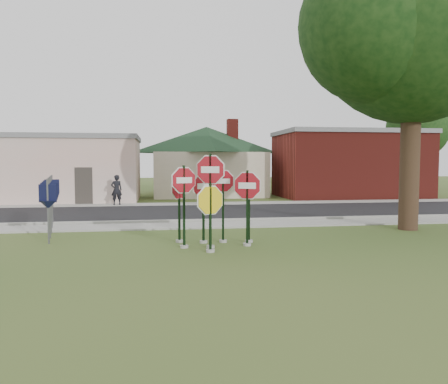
{
  "coord_description": "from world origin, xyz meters",
  "views": [
    {
      "loc": [
        -1.64,
        -11.39,
        2.5
      ],
      "look_at": [
        0.36,
        2.0,
        1.57
      ],
      "focal_mm": 35.0,
      "sensor_mm": 36.0,
      "label": 1
    }
  ],
  "objects": [
    {
      "name": "route_sign_row",
      "position": [
        -5.4,
        4.5,
        1.22
      ],
      "size": [
        1.43,
        4.63,
        2.0
      ],
      "color": "#59595E",
      "rests_on": "ground"
    },
    {
      "name": "stop_sign_right",
      "position": [
        0.95,
        1.27,
        1.46
      ],
      "size": [
        1.05,
        0.51,
        2.38
      ],
      "color": "gray",
      "rests_on": "ground"
    },
    {
      "name": "sidewalk_near",
      "position": [
        0.0,
        5.5,
        0.03
      ],
      "size": [
        60.0,
        1.6,
        0.06
      ],
      "primitive_type": "cube",
      "color": "#999890",
      "rests_on": "ground"
    },
    {
      "name": "stop_sign_center",
      "position": [
        -0.17,
        1.09,
        1.84
      ],
      "size": [
        1.1,
        0.46,
        2.87
      ],
      "color": "gray",
      "rests_on": "ground"
    },
    {
      "name": "curb",
      "position": [
        0.0,
        6.5,
        0.07
      ],
      "size": [
        60.0,
        0.2,
        0.14
      ],
      "primitive_type": "cube",
      "color": "#999890",
      "rests_on": "ground"
    },
    {
      "name": "stop_sign_back_left",
      "position": [
        -0.29,
        1.91,
        1.42
      ],
      "size": [
        0.93,
        0.62,
        2.32
      ],
      "color": "gray",
      "rests_on": "ground"
    },
    {
      "name": "building_stucco",
      "position": [
        -9.0,
        18.0,
        2.15
      ],
      "size": [
        12.2,
        6.2,
        4.2
      ],
      "color": "beige",
      "rests_on": "ground"
    },
    {
      "name": "stop_sign_far_right",
      "position": [
        1.12,
        1.8,
        1.36
      ],
      "size": [
        0.89,
        0.55,
        2.26
      ],
      "color": "gray",
      "rests_on": "ground"
    },
    {
      "name": "oak_tree",
      "position": [
        7.5,
        3.5,
        7.52
      ],
      "size": [
        10.88,
        10.28,
        11.17
      ],
      "color": "#311D15",
      "rests_on": "ground"
    },
    {
      "name": "sidewalk_far",
      "position": [
        0.0,
        14.3,
        0.03
      ],
      "size": [
        60.0,
        1.6,
        0.06
      ],
      "primitive_type": "cube",
      "color": "#999890",
      "rests_on": "ground"
    },
    {
      "name": "stop_sign_left",
      "position": [
        -0.93,
        1.22,
        1.55
      ],
      "size": [
        0.99,
        0.42,
        2.51
      ],
      "color": "gray",
      "rests_on": "ground"
    },
    {
      "name": "building_house",
      "position": [
        2.0,
        22.0,
        3.65
      ],
      "size": [
        11.6,
        11.6,
        6.2
      ],
      "color": "beige",
      "rests_on": "ground"
    },
    {
      "name": "bg_tree_right",
      "position": [
        22.0,
        26.0,
        5.58
      ],
      "size": [
        5.6,
        5.6,
        8.4
      ],
      "color": "#311D15",
      "rests_on": "ground"
    },
    {
      "name": "building_brick",
      "position": [
        12.0,
        18.5,
        2.4
      ],
      "size": [
        10.2,
        6.2,
        4.75
      ],
      "color": "maroon",
      "rests_on": "ground"
    },
    {
      "name": "road",
      "position": [
        0.0,
        10.0,
        0.02
      ],
      "size": [
        60.0,
        7.0,
        0.04
      ],
      "primitive_type": "cube",
      "color": "black",
      "rests_on": "ground"
    },
    {
      "name": "pedestrian",
      "position": [
        -4.05,
        14.16,
        0.92
      ],
      "size": [
        0.71,
        0.56,
        1.72
      ],
      "primitive_type": "imported",
      "rotation": [
        0.0,
        0.0,
        3.41
      ],
      "color": "black",
      "rests_on": "sidewalk_far"
    },
    {
      "name": "stop_sign_yellow",
      "position": [
        -0.24,
        0.51,
        1.18
      ],
      "size": [
        1.05,
        0.47,
        2.02
      ],
      "color": "gray",
      "rests_on": "ground"
    },
    {
      "name": "ground",
      "position": [
        0.0,
        0.0,
        0.0
      ],
      "size": [
        120.0,
        120.0,
        0.0
      ],
      "primitive_type": "plane",
      "color": "#39541F",
      "rests_on": "ground"
    },
    {
      "name": "stop_sign_back_right",
      "position": [
        0.32,
        1.93,
        1.45
      ],
      "size": [
        0.92,
        0.34,
        2.4
      ],
      "color": "gray",
      "rests_on": "ground"
    },
    {
      "name": "stop_sign_far_left",
      "position": [
        -1.02,
        2.14,
        1.34
      ],
      "size": [
        0.68,
        0.79,
        2.23
      ],
      "color": "gray",
      "rests_on": "ground"
    }
  ]
}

